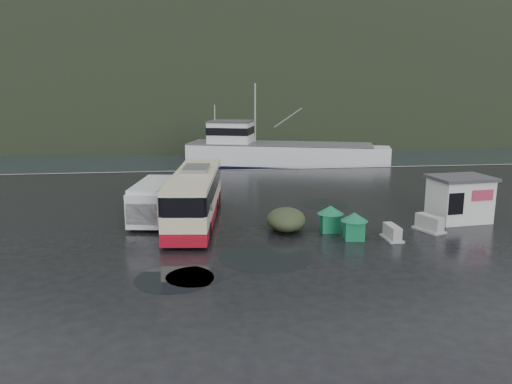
{
  "coord_description": "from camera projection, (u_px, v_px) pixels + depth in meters",
  "views": [
    {
      "loc": [
        -4.08,
        -27.02,
        7.92
      ],
      "look_at": [
        -0.49,
        1.87,
        1.7
      ],
      "focal_mm": 35.0,
      "sensor_mm": 36.0,
      "label": 1
    }
  ],
  "objects": [
    {
      "name": "waste_bin_right",
      "position": [
        330.0,
        231.0,
        27.68
      ],
      "size": [
        1.11,
        1.11,
        1.46
      ],
      "primitive_type": null,
      "rotation": [
        0.0,
        0.0,
        -0.06
      ],
      "color": "#11653D",
      "rests_on": "ground"
    },
    {
      "name": "white_van",
      "position": [
        154.0,
        220.0,
        30.01
      ],
      "size": [
        2.82,
        5.86,
        2.34
      ],
      "primitive_type": null,
      "rotation": [
        0.0,
        0.0,
        -0.16
      ],
      "color": "silver",
      "rests_on": "ground"
    },
    {
      "name": "puddles",
      "position": [
        258.0,
        247.0,
        25.03
      ],
      "size": [
        12.95,
        15.78,
        0.01
      ],
      "color": "black",
      "rests_on": "ground"
    },
    {
      "name": "quay_edge",
      "position": [
        238.0,
        170.0,
        47.78
      ],
      "size": [
        160.0,
        0.6,
        1.5
      ],
      "primitive_type": "cube",
      "color": "#999993",
      "rests_on": "ground"
    },
    {
      "name": "fishing_trawler",
      "position": [
        279.0,
        159.0,
        54.89
      ],
      "size": [
        24.07,
        11.85,
        9.43
      ],
      "primitive_type": null,
      "rotation": [
        0.0,
        0.0,
        -0.3
      ],
      "color": "silver",
      "rests_on": "ground"
    },
    {
      "name": "waste_bin_left",
      "position": [
        353.0,
        239.0,
        26.29
      ],
      "size": [
        1.17,
        1.17,
        1.44
      ],
      "primitive_type": null,
      "rotation": [
        0.0,
        0.0,
        -0.14
      ],
      "color": "#11653D",
      "rests_on": "ground"
    },
    {
      "name": "ticket_kiosk",
      "position": [
        458.0,
        221.0,
        29.88
      ],
      "size": [
        3.71,
        2.97,
        2.7
      ],
      "primitive_type": null,
      "rotation": [
        0.0,
        0.0,
        0.11
      ],
      "color": "silver",
      "rests_on": "ground"
    },
    {
      "name": "harbor_water",
      "position": [
        209.0,
        116.0,
        135.13
      ],
      "size": [
        300.0,
        180.0,
        0.02
      ],
      "primitive_type": "cube",
      "color": "black",
      "rests_on": "ground"
    },
    {
      "name": "jersey_barrier_a",
      "position": [
        429.0,
        231.0,
        27.78
      ],
      "size": [
        1.46,
        1.96,
        0.88
      ],
      "primitive_type": null,
      "rotation": [
        0.0,
        0.0,
        0.37
      ],
      "color": "#999993",
      "rests_on": "ground"
    },
    {
      "name": "headland",
      "position": [
        219.0,
        101.0,
        272.2
      ],
      "size": [
        780.0,
        540.0,
        570.0
      ],
      "primitive_type": "ellipsoid",
      "color": "black",
      "rests_on": "ground"
    },
    {
      "name": "jersey_barrier_b",
      "position": [
        392.0,
        239.0,
        26.24
      ],
      "size": [
        0.8,
        1.55,
        0.77
      ],
      "primitive_type": null,
      "rotation": [
        0.0,
        0.0,
        0.02
      ],
      "color": "#999993",
      "rests_on": "ground"
    },
    {
      "name": "ground",
      "position": [
        269.0,
        228.0,
        28.37
      ],
      "size": [
        160.0,
        160.0,
        0.0
      ],
      "primitive_type": "plane",
      "color": "black",
      "rests_on": "ground"
    },
    {
      "name": "coach_bus",
      "position": [
        196.0,
        221.0,
        29.81
      ],
      "size": [
        4.1,
        11.46,
        3.16
      ],
      "primitive_type": null,
      "rotation": [
        0.0,
        0.0,
        -0.11
      ],
      "color": "beige",
      "rests_on": "ground"
    },
    {
      "name": "dome_tent",
      "position": [
        286.0,
        230.0,
        27.98
      ],
      "size": [
        2.64,
        3.37,
        1.21
      ],
      "primitive_type": null,
      "rotation": [
        0.0,
        0.0,
        -0.15
      ],
      "color": "#2F3922",
      "rests_on": "ground"
    }
  ]
}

